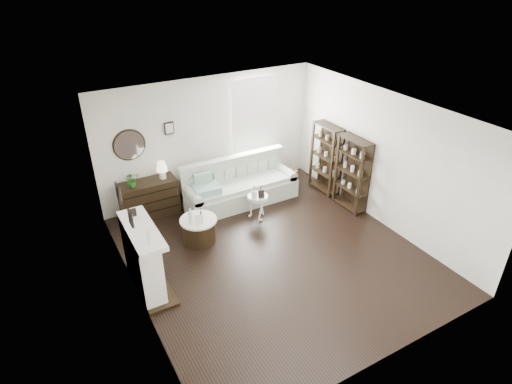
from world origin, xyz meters
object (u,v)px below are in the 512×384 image
dresser (149,199)px  pedestal_table (258,198)px  sofa (239,188)px  drum_table (199,230)px

dresser → pedestal_table: size_ratio=2.25×
sofa → pedestal_table: size_ratio=4.81×
sofa → pedestal_table: (0.01, -0.83, 0.16)m
drum_table → pedestal_table: 1.42m
sofa → dresser: bearing=168.5°
drum_table → pedestal_table: (1.40, 0.17, 0.23)m
sofa → dresser: 1.96m
pedestal_table → sofa: bearing=90.7°
pedestal_table → drum_table: bearing=-173.0°
sofa → drum_table: (-1.39, -1.00, -0.08)m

